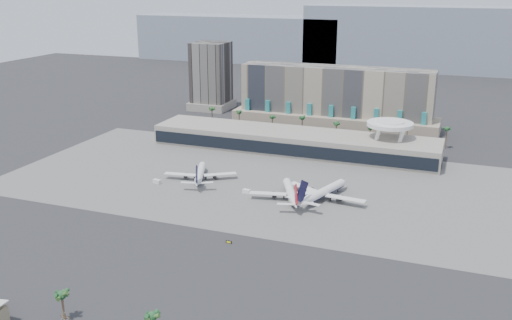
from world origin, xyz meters
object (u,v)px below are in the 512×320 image
(airliner_centre, at_px, (291,192))
(service_vehicle_a, at_px, (157,181))
(service_vehicle_b, at_px, (247,191))
(airliner_left, at_px, (200,174))
(airliner_right, at_px, (324,192))
(taxiway_sign, at_px, (229,242))

(airliner_centre, relative_size, service_vehicle_a, 8.99)
(airliner_centre, xyz_separation_m, service_vehicle_b, (-22.25, 0.25, -2.56))
(airliner_centre, xyz_separation_m, service_vehicle_a, (-69.53, -2.88, -2.47))
(airliner_left, height_order, airliner_centre, airliner_centre)
(airliner_right, relative_size, service_vehicle_b, 11.41)
(service_vehicle_a, relative_size, service_vehicle_b, 1.15)
(airliner_left, relative_size, taxiway_sign, 15.32)
(airliner_right, height_order, service_vehicle_b, airliner_right)
(airliner_left, height_order, airliner_right, airliner_right)
(service_vehicle_a, height_order, taxiway_sign, service_vehicle_a)
(airliner_left, bearing_deg, taxiway_sign, -76.40)
(airliner_centre, xyz_separation_m, airliner_right, (14.45, 5.09, 0.24))
(airliner_left, bearing_deg, airliner_right, -24.63)
(airliner_centre, relative_size, taxiway_sign, 15.56)
(airliner_left, xyz_separation_m, airliner_right, (65.94, -4.56, 0.37))
(airliner_centre, bearing_deg, service_vehicle_a, 157.78)
(airliner_left, height_order, taxiway_sign, airliner_left)
(airliner_right, relative_size, taxiway_sign, 17.21)
(service_vehicle_a, distance_m, taxiway_sign, 78.82)
(airliner_left, xyz_separation_m, airliner_centre, (51.49, -9.64, 0.13))
(airliner_right, distance_m, service_vehicle_b, 37.11)
(service_vehicle_a, xyz_separation_m, service_vehicle_b, (47.28, 3.13, -0.08))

